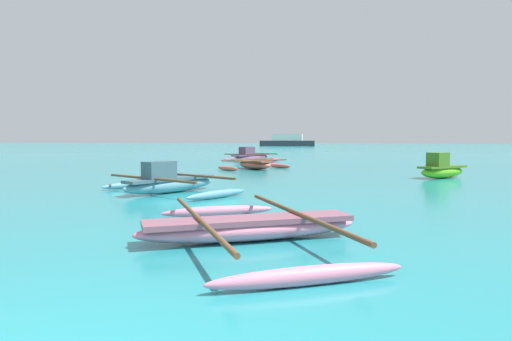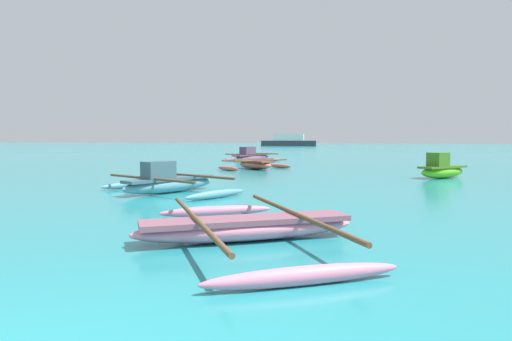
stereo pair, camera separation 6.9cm
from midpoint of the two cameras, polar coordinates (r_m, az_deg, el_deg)
moored_boat_0 at (r=6.74m, az=-1.07°, el=-7.19°), size 3.99×4.99×0.39m
moored_boat_1 at (r=12.68m, az=-10.98°, el=-1.48°), size 4.31×3.68×0.88m
moored_boat_2 at (r=21.81m, az=-0.24°, el=0.75°), size 3.44×3.56×0.47m
moored_boat_3 at (r=29.21m, az=-0.75°, el=1.77°), size 3.67×4.14×0.93m
moored_boat_4 at (r=18.32m, az=22.07°, el=0.16°), size 2.13×2.04×0.96m
distant_ferry at (r=82.73m, az=3.91°, el=3.68°), size 9.82×2.16×2.16m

